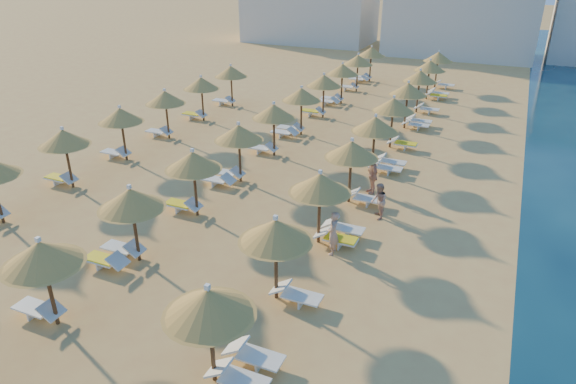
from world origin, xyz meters
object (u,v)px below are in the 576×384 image
at_px(parasol_row_east, 364,137).
at_px(beachgoer_c, 372,175).
at_px(beachgoer_a, 333,233).
at_px(beachgoer_b, 379,201).
at_px(parasol_row_west, 257,122).

distance_m(parasol_row_east, beachgoer_c, 1.79).
distance_m(parasol_row_east, beachgoer_a, 6.55).
bearing_deg(beachgoer_b, beachgoer_a, -36.24).
xyz_separation_m(parasol_row_east, parasol_row_west, (-5.50, 0.00, 0.00)).
xyz_separation_m(parasol_row_west, beachgoer_a, (6.27, -6.31, -1.58)).
distance_m(beachgoer_c, beachgoer_b, 2.49).
relative_size(parasol_row_west, beachgoer_a, 26.07).
height_order(parasol_row_east, beachgoer_a, parasol_row_east).
height_order(beachgoer_c, beachgoer_b, beachgoer_c).
distance_m(beachgoer_c, beachgoer_a, 5.71).
height_order(parasol_row_east, beachgoer_b, parasol_row_east).
height_order(parasol_row_east, parasol_row_west, same).
relative_size(parasol_row_east, beachgoer_c, 25.01).
bearing_deg(parasol_row_west, parasol_row_east, 0.00).
distance_m(parasol_row_east, beachgoer_b, 3.71).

